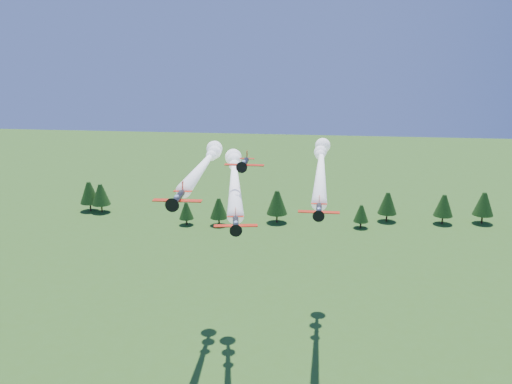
# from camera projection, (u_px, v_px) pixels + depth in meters

# --- Properties ---
(plane_lead) EXTENTS (12.62, 52.04, 3.70)m
(plane_lead) POSITION_uv_depth(u_px,v_px,m) (234.00, 175.00, 110.78)
(plane_lead) COLOR black
(plane_lead) RESTS_ON ground
(plane_left) EXTENTS (8.04, 46.85, 3.70)m
(plane_left) POSITION_uv_depth(u_px,v_px,m) (205.00, 163.00, 117.27)
(plane_left) COLOR black
(plane_left) RESTS_ON ground
(plane_right) EXTENTS (6.50, 57.99, 3.70)m
(plane_right) POSITION_uv_depth(u_px,v_px,m) (321.00, 165.00, 120.12)
(plane_right) COLOR black
(plane_right) RESTS_ON ground
(plane_slot) EXTENTS (6.71, 7.34, 2.38)m
(plane_slot) POSITION_uv_depth(u_px,v_px,m) (244.00, 163.00, 96.27)
(plane_slot) COLOR black
(plane_slot) RESTS_ON ground
(treeline) EXTENTS (172.61, 20.30, 11.85)m
(treeline) POSITION_uv_depth(u_px,v_px,m) (302.00, 203.00, 207.24)
(treeline) COLOR #382314
(treeline) RESTS_ON ground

